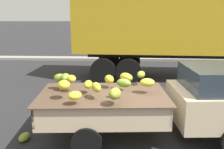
% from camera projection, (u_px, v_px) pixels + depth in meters
% --- Properties ---
extents(ground, '(220.00, 220.00, 0.00)m').
position_uv_depth(ground, '(138.00, 139.00, 5.75)').
color(ground, '#28282B').
extents(curb_strip, '(80.00, 0.80, 0.16)m').
position_uv_depth(curb_strip, '(129.00, 59.00, 15.79)').
color(curb_strip, gray).
rests_on(curb_strip, ground).
extents(pickup_truck, '(5.31, 2.16, 1.70)m').
position_uv_depth(pickup_truck, '(190.00, 101.00, 5.73)').
color(pickup_truck, '#CCB793').
rests_on(pickup_truck, ground).
extents(semi_trailer, '(12.10, 3.08, 3.95)m').
position_uv_depth(semi_trailer, '(211.00, 22.00, 10.67)').
color(semi_trailer, gold).
rests_on(semi_trailer, ground).
extents(fallen_banana_bunch_near_tailgate, '(0.25, 0.39, 0.17)m').
position_uv_depth(fallen_banana_bunch_near_tailgate, '(24.00, 137.00, 5.69)').
color(fallen_banana_bunch_near_tailgate, olive).
rests_on(fallen_banana_bunch_near_tailgate, ground).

